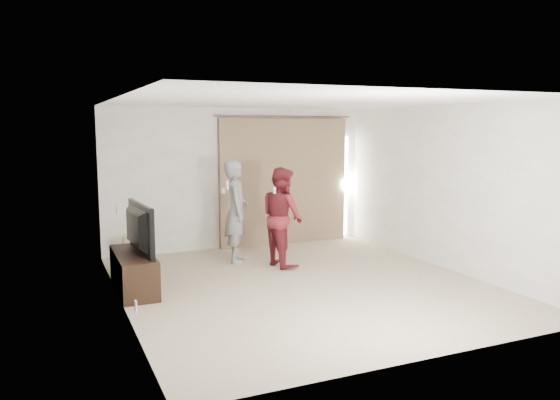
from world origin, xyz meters
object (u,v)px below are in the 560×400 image
(tv, at_px, (132,229))
(person_man, at_px, (236,211))
(person_woman, at_px, (282,217))
(tv_console, at_px, (134,272))

(tv, xyz_separation_m, person_man, (1.84, 0.99, -0.02))
(tv, height_order, person_woman, person_woman)
(tv, bearing_deg, person_man, -66.08)
(tv, xyz_separation_m, person_woman, (2.44, 0.45, -0.07))
(person_woman, bearing_deg, tv_console, -169.58)
(tv_console, distance_m, tv, 0.61)
(tv, bearing_deg, tv_console, -4.42)
(person_woman, bearing_deg, tv, -169.58)
(tv_console, height_order, person_man, person_man)
(person_man, relative_size, person_woman, 1.06)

